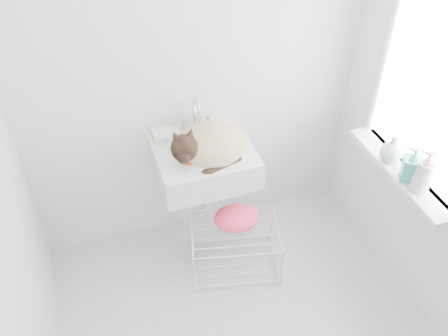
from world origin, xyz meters
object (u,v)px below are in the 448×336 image
object	(u,v)px
bottle_b	(407,179)
bottle_c	(389,159)
sink	(204,149)
cat	(206,145)
wire_rack	(235,250)
bottle_a	(418,190)

from	to	relation	value
bottle_b	bottle_c	world-z (taller)	bottle_b
sink	cat	bearing A→B (deg)	-57.90
sink	bottle_c	xyz separation A→B (m)	(1.02, -0.44, 0.00)
sink	bottle_b	size ratio (longest dim) A/B	2.80
cat	bottle_c	bearing A→B (deg)	-24.52
wire_rack	bottle_b	size ratio (longest dim) A/B	2.62
cat	bottle_a	size ratio (longest dim) A/B	2.14
sink	bottle_b	bearing A→B (deg)	-31.47
bottle_c	bottle_a	bearing A→B (deg)	-90.00
sink	bottle_a	bearing A→B (deg)	-35.35
wire_rack	bottle_c	xyz separation A→B (m)	(0.90, -0.19, 0.70)
wire_rack	bottle_c	bearing A→B (deg)	-11.69
wire_rack	bottle_a	xyz separation A→B (m)	(0.90, -0.47, 0.70)
cat	bottle_b	size ratio (longest dim) A/B	2.25
cat	wire_rack	bearing A→B (deg)	-67.03
bottle_a	bottle_c	bearing A→B (deg)	90.00
sink	bottle_c	world-z (taller)	sink
bottle_b	wire_rack	bearing A→B (deg)	157.68
bottle_a	sink	bearing A→B (deg)	144.65
wire_rack	bottle_b	distance (m)	1.20
cat	bottle_a	world-z (taller)	cat
cat	bottle_c	size ratio (longest dim) A/B	2.82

